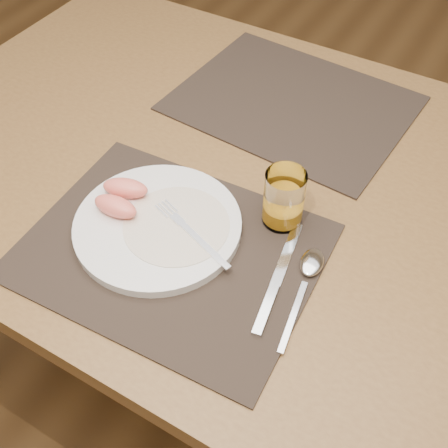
% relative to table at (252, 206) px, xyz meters
% --- Properties ---
extents(ground, '(5.00, 5.00, 0.00)m').
position_rel_table_xyz_m(ground, '(0.00, 0.00, -0.67)').
color(ground, brown).
rests_on(ground, ground).
extents(table, '(1.40, 0.90, 0.75)m').
position_rel_table_xyz_m(table, '(0.00, 0.00, 0.00)').
color(table, brown).
rests_on(table, ground).
extents(placemat_near, '(0.47, 0.37, 0.00)m').
position_rel_table_xyz_m(placemat_near, '(-0.03, -0.22, 0.09)').
color(placemat_near, '#2D241C').
rests_on(placemat_near, table).
extents(placemat_far, '(0.47, 0.38, 0.00)m').
position_rel_table_xyz_m(placemat_far, '(-0.03, 0.22, 0.09)').
color(placemat_far, '#2D241C').
rests_on(placemat_far, table).
extents(plate, '(0.27, 0.27, 0.02)m').
position_rel_table_xyz_m(plate, '(-0.07, -0.19, 0.10)').
color(plate, white).
rests_on(plate, placemat_near).
extents(plate_dressing, '(0.17, 0.17, 0.00)m').
position_rel_table_xyz_m(plate_dressing, '(-0.04, -0.18, 0.10)').
color(plate_dressing, white).
rests_on(plate_dressing, plate).
extents(fork, '(0.17, 0.08, 0.00)m').
position_rel_table_xyz_m(fork, '(-0.02, -0.18, 0.11)').
color(fork, silver).
rests_on(fork, plate).
extents(knife, '(0.05, 0.22, 0.01)m').
position_rel_table_xyz_m(knife, '(0.14, -0.20, 0.09)').
color(knife, silver).
rests_on(knife, placemat_near).
extents(spoon, '(0.05, 0.19, 0.01)m').
position_rel_table_xyz_m(spoon, '(0.18, -0.15, 0.09)').
color(spoon, silver).
rests_on(spoon, placemat_near).
extents(juice_glass, '(0.07, 0.07, 0.10)m').
position_rel_table_xyz_m(juice_glass, '(0.09, -0.08, 0.13)').
color(juice_glass, white).
rests_on(juice_glass, placemat_near).
extents(grapefruit_wedges, '(0.09, 0.09, 0.03)m').
position_rel_table_xyz_m(grapefruit_wedges, '(-0.14, -0.19, 0.12)').
color(grapefruit_wedges, '#F97B65').
rests_on(grapefruit_wedges, plate).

